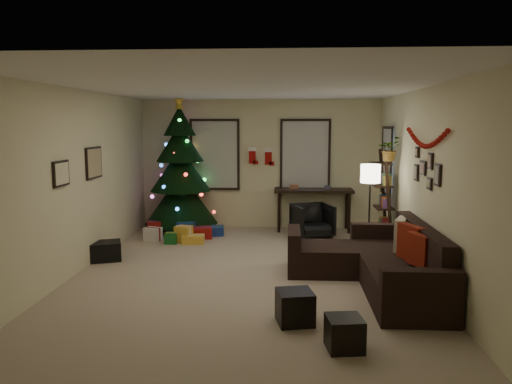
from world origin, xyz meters
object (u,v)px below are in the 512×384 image
at_px(desk_chair, 312,221).
at_px(bookshelf, 385,201).
at_px(desk, 314,194).
at_px(sofa, 379,265).
at_px(christmas_tree, 181,175).

relative_size(desk_chair, bookshelf, 0.38).
relative_size(desk, desk_chair, 2.42).
bearing_deg(sofa, desk, 101.59).
xyz_separation_m(christmas_tree, desk, (2.74, 0.11, -0.39)).
bearing_deg(christmas_tree, desk_chair, -11.27).
relative_size(christmas_tree, desk, 1.73).
distance_m(christmas_tree, desk_chair, 2.86).
bearing_deg(christmas_tree, sofa, -44.47).
distance_m(christmas_tree, desk, 2.77).
distance_m(christmas_tree, bookshelf, 4.14).
height_order(desk, bookshelf, bookshelf).
distance_m(sofa, desk, 3.61).
height_order(sofa, desk_chair, sofa).
xyz_separation_m(sofa, desk, (-0.72, 3.51, 0.48)).
height_order(desk_chair, bookshelf, bookshelf).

